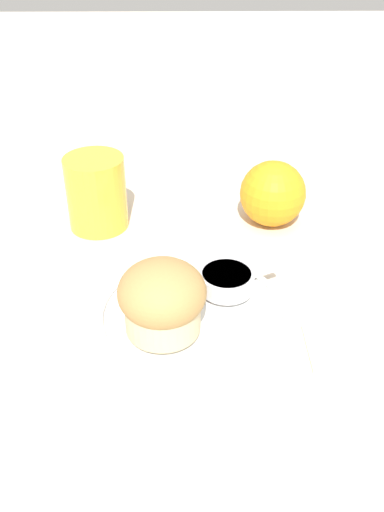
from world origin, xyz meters
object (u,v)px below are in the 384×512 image
(butter_knife, at_px, (211,287))
(juice_glass, at_px, (99,193))
(muffin, at_px, (166,299))
(orange_fruit, at_px, (275,194))

(butter_knife, relative_size, juice_glass, 1.70)
(muffin, relative_size, juice_glass, 0.88)
(muffin, bearing_deg, juice_glass, 112.00)
(muffin, height_order, juice_glass, juice_glass)
(butter_knife, bearing_deg, juice_glass, 103.76)
(juice_glass, bearing_deg, orange_fruit, 1.19)
(juice_glass, bearing_deg, butter_knife, -50.21)
(butter_knife, bearing_deg, orange_fruit, 35.95)
(butter_knife, height_order, orange_fruit, orange_fruit)
(muffin, distance_m, butter_knife, 0.08)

